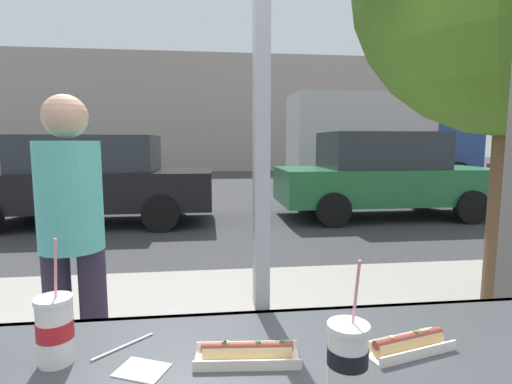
% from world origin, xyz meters
% --- Properties ---
extents(ground_plane, '(60.00, 60.00, 0.00)m').
position_xyz_m(ground_plane, '(0.00, 8.00, 0.00)').
color(ground_plane, '#38383A').
extents(sidewalk_strip, '(16.00, 2.80, 0.15)m').
position_xyz_m(sidewalk_strip, '(0.00, 1.60, 0.07)').
color(sidewalk_strip, '#9E998E').
rests_on(sidewalk_strip, ground).
extents(window_wall, '(2.73, 0.20, 2.90)m').
position_xyz_m(window_wall, '(0.00, 0.08, 1.77)').
color(window_wall, '#56544F').
rests_on(window_wall, ground).
extents(building_facade_far, '(28.00, 1.20, 6.22)m').
position_xyz_m(building_facade_far, '(0.00, 20.73, 3.11)').
color(building_facade_far, '#A89E8E').
rests_on(building_facade_far, ground).
extents(soda_cup_left, '(0.09, 0.09, 0.33)m').
position_xyz_m(soda_cup_left, '(-0.57, -0.22, 1.07)').
color(soda_cup_left, silver).
rests_on(soda_cup_left, window_counter).
extents(soda_cup_right, '(0.10, 0.10, 0.31)m').
position_xyz_m(soda_cup_right, '(0.14, -0.41, 1.06)').
color(soda_cup_right, silver).
rests_on(soda_cup_right, window_counter).
extents(hotdog_tray_near, '(0.27, 0.15, 0.05)m').
position_xyz_m(hotdog_tray_near, '(0.36, -0.27, 1.00)').
color(hotdog_tray_near, silver).
rests_on(hotdog_tray_near, window_counter).
extents(hotdog_tray_far, '(0.28, 0.12, 0.05)m').
position_xyz_m(hotdog_tray_far, '(-0.08, -0.27, 1.00)').
color(hotdog_tray_far, beige).
rests_on(hotdog_tray_far, window_counter).
extents(loose_straw, '(0.14, 0.14, 0.01)m').
position_xyz_m(loose_straw, '(-0.42, -0.16, 0.98)').
color(loose_straw, white).
rests_on(loose_straw, window_counter).
extents(napkin_wrapper, '(0.15, 0.13, 0.00)m').
position_xyz_m(napkin_wrapper, '(-0.35, -0.28, 0.98)').
color(napkin_wrapper, white).
rests_on(napkin_wrapper, window_counter).
extents(parked_car_black, '(4.66, 1.96, 1.68)m').
position_xyz_m(parked_car_black, '(-2.44, 6.54, 0.85)').
color(parked_car_black, black).
rests_on(parked_car_black, ground).
extents(parked_car_green, '(4.37, 1.94, 1.75)m').
position_xyz_m(parked_car_green, '(3.39, 6.54, 0.88)').
color(parked_car_green, '#236B38').
rests_on(parked_car_green, ground).
extents(box_truck, '(6.39, 2.44, 3.18)m').
position_xyz_m(box_truck, '(5.66, 12.14, 1.70)').
color(box_truck, beige).
rests_on(box_truck, ground).
extents(pedestrian, '(0.32, 0.32, 1.63)m').
position_xyz_m(pedestrian, '(-0.88, 0.86, 1.08)').
color(pedestrian, '#31263C').
rests_on(pedestrian, sidewalk_strip).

